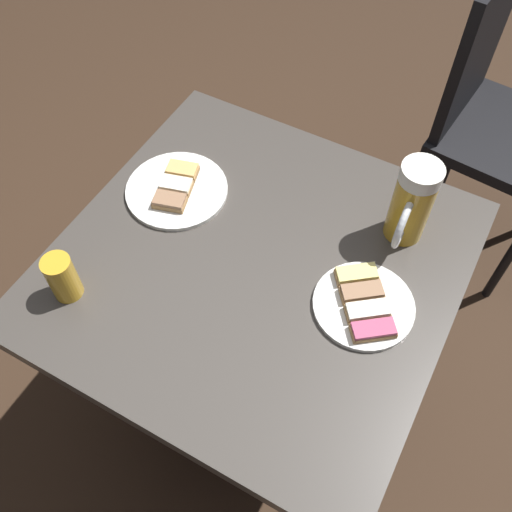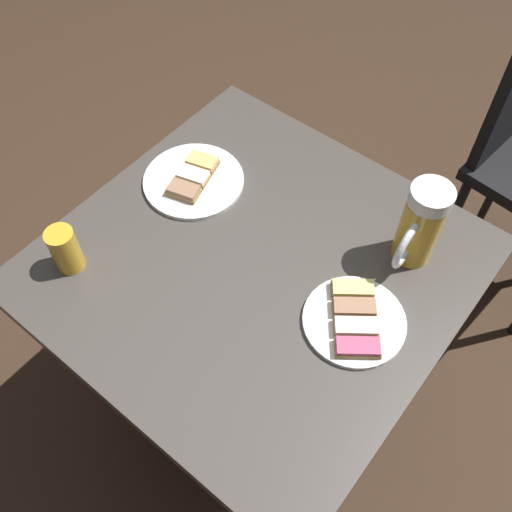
{
  "view_description": "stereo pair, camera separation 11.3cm",
  "coord_description": "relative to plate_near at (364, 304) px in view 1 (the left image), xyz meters",
  "views": [
    {
      "loc": [
        0.31,
        -0.57,
        1.65
      ],
      "look_at": [
        0.0,
        0.0,
        0.73
      ],
      "focal_mm": 40.46,
      "sensor_mm": 36.0,
      "label": 1
    },
    {
      "loc": [
        0.4,
        -0.5,
        1.65
      ],
      "look_at": [
        0.0,
        0.0,
        0.73
      ],
      "focal_mm": 40.46,
      "sensor_mm": 36.0,
      "label": 2
    }
  ],
  "objects": [
    {
      "name": "cafe_table",
      "position": [
        -0.23,
        -0.01,
        -0.16
      ],
      "size": [
        0.77,
        0.76,
        0.71
      ],
      "color": "black",
      "rests_on": "ground_plane"
    },
    {
      "name": "beer_mug",
      "position": [
        0.0,
        0.2,
        0.08
      ],
      "size": [
        0.08,
        0.14,
        0.19
      ],
      "color": "gold",
      "rests_on": "cafe_table"
    },
    {
      "name": "cafe_chair",
      "position": [
        0.07,
        0.86,
        -0.17
      ],
      "size": [
        0.42,
        0.42,
        0.94
      ],
      "rotation": [
        0.0,
        0.0,
        -1.67
      ],
      "color": "black",
      "rests_on": "ground_plane"
    },
    {
      "name": "beer_glass_small",
      "position": [
        -0.51,
        -0.24,
        0.04
      ],
      "size": [
        0.06,
        0.06,
        0.1
      ],
      "primitive_type": "cylinder",
      "color": "gold",
      "rests_on": "cafe_table"
    },
    {
      "name": "plate_far",
      "position": [
        -0.47,
        0.07,
        -0.0
      ],
      "size": [
        0.22,
        0.22,
        0.03
      ],
      "color": "white",
      "rests_on": "cafe_table"
    },
    {
      "name": "plate_near",
      "position": [
        0.0,
        0.0,
        0.0
      ],
      "size": [
        0.19,
        0.19,
        0.03
      ],
      "color": "white",
      "rests_on": "cafe_table"
    },
    {
      "name": "ground_plane",
      "position": [
        -0.23,
        -0.01,
        -0.72
      ],
      "size": [
        6.0,
        6.0,
        0.0
      ],
      "primitive_type": "plane",
      "color": "#382619"
    }
  ]
}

